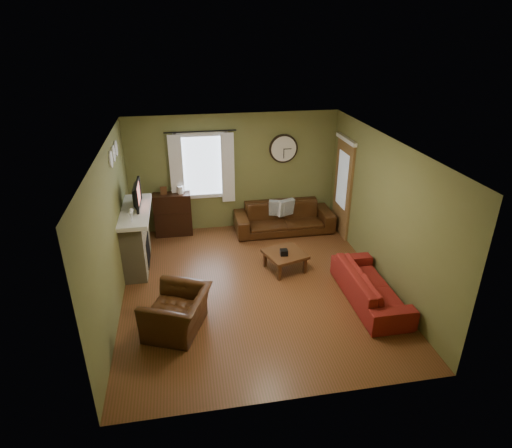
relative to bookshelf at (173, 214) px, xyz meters
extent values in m
cube|color=brown|center=(1.41, -2.41, -0.48)|extent=(4.60, 5.20, 0.00)
cube|color=white|center=(1.41, -2.41, 2.12)|extent=(4.60, 5.20, 0.00)
cube|color=olive|center=(-0.89, -2.41, 0.82)|extent=(0.00, 5.20, 2.60)
cube|color=olive|center=(3.71, -2.41, 0.82)|extent=(0.00, 5.20, 2.60)
cube|color=olive|center=(1.41, 0.19, 0.82)|extent=(4.60, 0.00, 2.60)
cube|color=olive|center=(1.41, -5.01, 0.82)|extent=(4.60, 0.00, 2.60)
cube|color=tan|center=(-0.69, -1.26, 0.07)|extent=(0.40, 1.40, 1.10)
cube|color=black|center=(-0.50, -1.26, -0.18)|extent=(0.04, 0.60, 0.55)
cube|color=white|center=(-0.66, -1.26, 0.66)|extent=(0.58, 1.60, 0.08)
imported|color=black|center=(-0.64, -1.11, 0.87)|extent=(0.08, 0.60, 0.35)
cube|color=#994C3F|center=(-0.56, -1.11, 0.93)|extent=(0.02, 0.62, 0.36)
cylinder|color=white|center=(-0.87, -1.61, 1.77)|extent=(0.28, 0.28, 0.03)
cylinder|color=white|center=(-0.87, -1.26, 1.77)|extent=(0.28, 0.28, 0.03)
cylinder|color=white|center=(-0.87, -0.91, 1.77)|extent=(0.28, 0.28, 0.03)
cylinder|color=black|center=(0.71, 0.07, 1.79)|extent=(0.03, 0.03, 1.50)
cube|color=white|center=(0.16, 0.07, 0.97)|extent=(0.28, 0.04, 1.55)
cube|color=white|center=(1.26, 0.07, 0.97)|extent=(0.28, 0.04, 1.55)
cube|color=brown|center=(3.68, -0.56, 0.57)|extent=(0.05, 0.90, 2.10)
imported|color=#4C2C16|center=(0.04, 0.14, 0.48)|extent=(0.26, 0.26, 0.02)
imported|color=#351C0B|center=(2.45, -0.26, -0.16)|extent=(2.19, 0.86, 0.64)
cube|color=#98A2A7|center=(2.31, -0.21, 0.07)|extent=(0.38, 0.22, 0.36)
cube|color=#98A2A7|center=(2.51, -0.22, 0.07)|extent=(0.40, 0.25, 0.38)
imported|color=maroon|center=(3.27, -3.15, -0.20)|extent=(0.74, 1.90, 0.56)
imported|color=#351C0B|center=(0.04, -3.37, -0.16)|extent=(1.17, 1.24, 0.64)
cube|color=black|center=(2.03, -2.01, -0.08)|extent=(0.15, 0.15, 0.11)
camera|label=1|loc=(0.30, -8.80, 3.81)|focal=30.00mm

